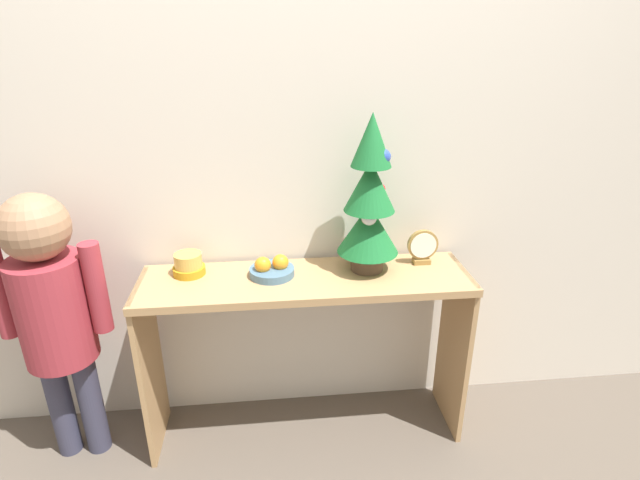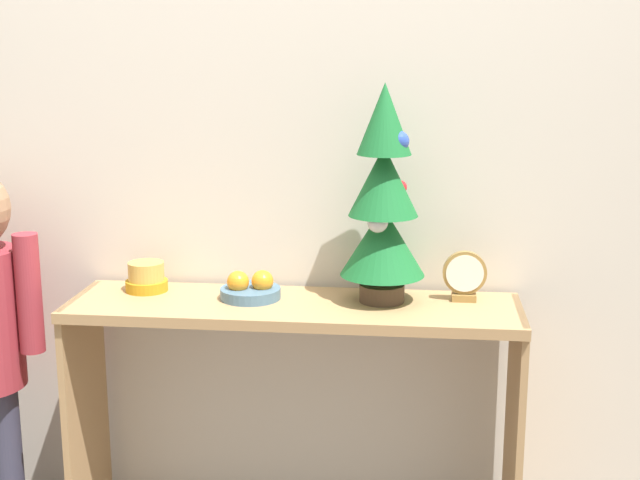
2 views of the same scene
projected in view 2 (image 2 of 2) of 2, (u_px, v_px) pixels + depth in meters
The scene contains 6 objects.
back_wall at pixel (303, 111), 2.58m from camera, with size 7.00×0.05×2.50m, color beige.
console_table at pixel (294, 357), 2.52m from camera, with size 1.27×0.34×0.73m.
mini_tree at pixel (383, 201), 2.44m from camera, with size 0.24×0.24×0.61m.
fruit_bowl at pixel (250, 289), 2.53m from camera, with size 0.17×0.17×0.08m.
singing_bowl at pixel (146, 278), 2.60m from camera, with size 0.12×0.12×0.09m.
desk_clock at pixel (465, 277), 2.49m from camera, with size 0.12×0.04×0.14m.
Camera 2 is at (0.34, -2.19, 1.46)m, focal length 50.00 mm.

